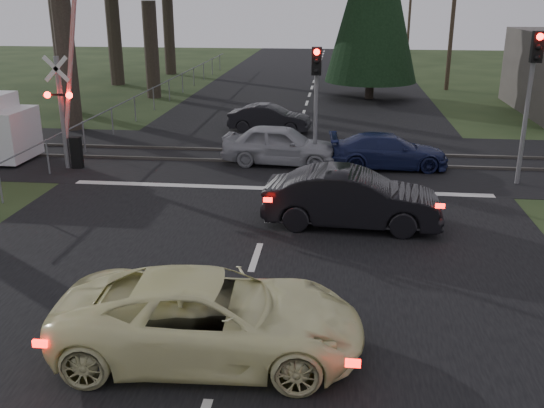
# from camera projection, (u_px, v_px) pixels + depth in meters

# --- Properties ---
(ground) EXTENTS (120.00, 120.00, 0.00)m
(ground) POSITION_uv_depth(u_px,v_px,m) (234.00, 324.00, 11.06)
(ground) COLOR #213216
(ground) RESTS_ON ground
(road) EXTENTS (14.00, 100.00, 0.01)m
(road) POSITION_uv_depth(u_px,v_px,m) (284.00, 173.00, 20.45)
(road) COLOR black
(road) RESTS_ON ground
(rail_corridor) EXTENTS (120.00, 8.00, 0.01)m
(rail_corridor) POSITION_uv_depth(u_px,v_px,m) (289.00, 158.00, 22.33)
(rail_corridor) COLOR black
(rail_corridor) RESTS_ON ground
(stop_line) EXTENTS (13.00, 0.35, 0.00)m
(stop_line) POSITION_uv_depth(u_px,v_px,m) (278.00, 189.00, 18.76)
(stop_line) COLOR silver
(stop_line) RESTS_ON ground
(rail_near) EXTENTS (120.00, 0.12, 0.10)m
(rail_near) POSITION_uv_depth(u_px,v_px,m) (287.00, 162.00, 21.57)
(rail_near) COLOR #59544C
(rail_near) RESTS_ON ground
(rail_far) EXTENTS (120.00, 0.12, 0.10)m
(rail_far) POSITION_uv_depth(u_px,v_px,m) (290.00, 151.00, 23.07)
(rail_far) COLOR #59544C
(rail_far) RESTS_ON ground
(crossing_signal) EXTENTS (1.62, 0.38, 6.96)m
(crossing_signal) POSITION_uv_depth(u_px,v_px,m) (68.00, 109.00, 20.34)
(crossing_signal) COLOR slate
(crossing_signal) RESTS_ON ground
(traffic_signal_right) EXTENTS (0.68, 0.48, 4.70)m
(traffic_signal_right) POSITION_uv_depth(u_px,v_px,m) (534.00, 79.00, 18.09)
(traffic_signal_right) COLOR slate
(traffic_signal_right) RESTS_ON ground
(traffic_signal_center) EXTENTS (0.32, 0.48, 4.10)m
(traffic_signal_center) POSITION_uv_depth(u_px,v_px,m) (316.00, 87.00, 20.07)
(traffic_signal_center) COLOR slate
(traffic_signal_center) RESTS_ON ground
(utility_pole_mid) EXTENTS (1.80, 0.26, 9.00)m
(utility_pole_mid) POSITION_uv_depth(u_px,v_px,m) (453.00, 12.00, 36.81)
(utility_pole_mid) COLOR #4C3D2D
(utility_pole_mid) RESTS_ON ground
(utility_pole_far) EXTENTS (1.80, 0.26, 9.00)m
(utility_pole_far) POSITION_uv_depth(u_px,v_px,m) (410.00, 5.00, 60.30)
(utility_pole_far) COLOR #4C3D2D
(utility_pole_far) RESTS_ON ground
(fence_left) EXTENTS (0.10, 36.00, 1.20)m
(fence_left) POSITION_uv_depth(u_px,v_px,m) (162.00, 105.00, 33.01)
(fence_left) COLOR slate
(fence_left) RESTS_ON ground
(cream_coupe) EXTENTS (5.15, 2.60, 1.40)m
(cream_coupe) POSITION_uv_depth(u_px,v_px,m) (210.00, 317.00, 9.92)
(cream_coupe) COLOR #F0EDAC
(cream_coupe) RESTS_ON ground
(dark_hatchback) EXTENTS (4.59, 1.81, 1.49)m
(dark_hatchback) POSITION_uv_depth(u_px,v_px,m) (352.00, 199.00, 15.54)
(dark_hatchback) COLOR black
(dark_hatchback) RESTS_ON ground
(silver_car) EXTENTS (4.26, 2.04, 1.40)m
(silver_car) POSITION_uv_depth(u_px,v_px,m) (281.00, 145.00, 21.27)
(silver_car) COLOR #97999E
(silver_car) RESTS_ON ground
(blue_sedan) EXTENTS (4.16, 1.89, 1.18)m
(blue_sedan) POSITION_uv_depth(u_px,v_px,m) (388.00, 151.00, 20.88)
(blue_sedan) COLOR #181F49
(blue_sedan) RESTS_ON ground
(dark_car_far) EXTENTS (3.64, 1.53, 1.17)m
(dark_car_far) POSITION_uv_depth(u_px,v_px,m) (270.00, 118.00, 26.44)
(dark_car_far) COLOR black
(dark_car_far) RESTS_ON ground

